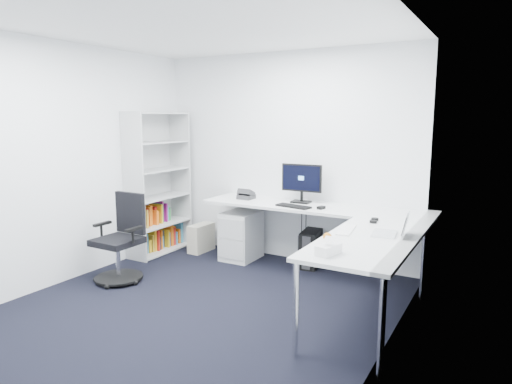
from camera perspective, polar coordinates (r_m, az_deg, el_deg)
The scene contains 21 objects.
ground at distance 4.59m, azimuth -8.39°, elevation -14.81°, with size 4.20×4.20×0.00m, color black.
ceiling at distance 4.27m, azimuth -9.31°, elevation 20.45°, with size 4.20×4.20×0.00m, color white.
wall_back at distance 6.00m, azimuth 3.70°, elevation 4.36°, with size 3.60×0.02×2.70m, color white.
wall_left at distance 5.51m, azimuth -23.71°, elevation 3.15°, with size 0.02×4.20×2.70m, color white.
wall_right at distance 3.42m, azimuth 15.61°, elevation 0.27°, with size 0.02×4.20×2.70m, color white.
l_desk at distance 5.32m, azimuth 5.65°, elevation -6.67°, with size 2.78×1.56×0.81m, color silver, non-canonical shape.
drawer_pedestal at distance 6.08m, azimuth -1.86°, elevation -5.44°, with size 0.41×0.52×0.63m, color silver.
bookshelf at distance 6.41m, azimuth -12.15°, elevation 1.08°, with size 0.38×0.97×1.94m, color #B9BBBC, non-canonical shape.
task_chair at distance 5.44m, azimuth -16.98°, elevation -5.62°, with size 0.56×0.56×1.00m, color black, non-canonical shape.
black_pc_tower at distance 5.86m, azimuth 6.96°, elevation -6.95°, with size 0.21×0.47×0.46m, color black.
beige_pc_tower at distance 6.48m, azimuth -6.86°, elevation -5.71°, with size 0.18×0.41×0.39m, color #BDB7A1.
power_strip at distance 5.75m, azimuth 12.63°, elevation -9.66°, with size 0.34×0.06×0.04m, color white.
monitor at distance 5.68m, azimuth 5.68°, elevation 1.13°, with size 0.52×0.17×0.50m, color black, non-canonical shape.
black_keyboard at distance 5.43m, azimuth 4.69°, elevation -1.79°, with size 0.43×0.15×0.02m, color black.
mouse at distance 5.36m, azimuth 8.15°, elevation -1.95°, with size 0.06×0.10×0.03m, color black.
desk_phone at distance 5.95m, azimuth -1.23°, elevation -0.24°, with size 0.19×0.19×0.13m, color #2A2A2D, non-canonical shape.
laptop at distance 4.31m, azimuth 15.79°, elevation -3.76°, with size 0.30×0.29×0.21m, color silver, non-canonical shape.
white_keyboard at distance 4.38m, azimuth 11.22°, elevation -4.68°, with size 0.12×0.42×0.01m, color white.
headphones at distance 4.82m, azimuth 14.55°, elevation -3.35°, with size 0.11×0.17×0.05m, color black, non-canonical shape.
orange_fruit at distance 3.99m, azimuth 8.92°, elevation -5.58°, with size 0.08×0.08×0.08m, color orange.
tissue_box at distance 3.62m, azimuth 9.04°, elevation -7.09°, with size 0.11×0.22×0.08m, color white.
Camera 1 is at (2.60, -3.29, 1.87)m, focal length 32.00 mm.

